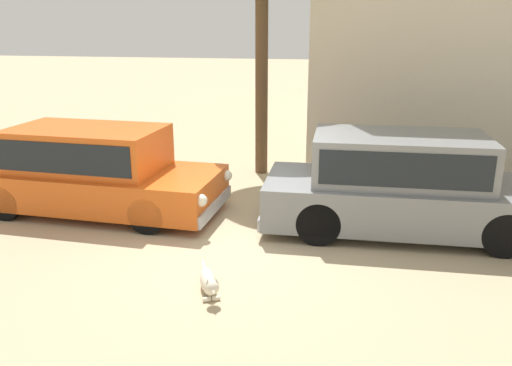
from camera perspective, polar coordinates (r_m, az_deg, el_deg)
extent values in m
plane|color=tan|center=(8.14, -1.48, -6.41)|extent=(80.00, 80.00, 0.00)
cube|color=#D15619|center=(9.73, -16.83, -0.29)|extent=(4.43, 1.98, 0.61)
cube|color=#D15619|center=(9.63, -17.85, 3.59)|extent=(2.68, 1.65, 0.73)
cube|color=black|center=(9.63, -17.85, 3.65)|extent=(2.48, 1.66, 0.51)
cube|color=#999BA0|center=(8.94, -4.63, -2.48)|extent=(0.21, 1.73, 0.20)
sphere|color=silver|center=(9.46, -3.21, 0.81)|extent=(0.20, 0.20, 0.20)
sphere|color=silver|center=(8.19, -5.99, -1.89)|extent=(0.20, 0.20, 0.20)
cube|color=red|center=(11.49, -24.38, 2.31)|extent=(0.05, 0.18, 0.18)
cylinder|color=black|center=(9.89, -7.94, -0.36)|extent=(0.62, 0.23, 0.61)
cylinder|color=black|center=(8.54, -11.70, -3.44)|extent=(0.62, 0.23, 0.61)
cylinder|color=black|center=(11.09, -20.63, 0.60)|extent=(0.62, 0.23, 0.61)
cylinder|color=black|center=(9.90, -25.56, -1.93)|extent=(0.62, 0.23, 0.61)
cube|color=slate|center=(8.73, 15.82, -1.97)|extent=(4.45, 1.82, 0.69)
cube|color=slate|center=(8.51, 15.32, 2.61)|extent=(2.68, 1.55, 0.74)
cube|color=black|center=(8.51, 15.32, 2.68)|extent=(2.46, 1.57, 0.52)
cube|color=#999BA0|center=(8.81, 1.42, -2.70)|extent=(0.15, 1.71, 0.20)
cube|color=red|center=(9.40, 2.08, 1.15)|extent=(0.04, 0.18, 0.18)
cube|color=red|center=(7.98, 0.68, -1.79)|extent=(0.04, 0.18, 0.18)
cylinder|color=black|center=(9.74, 23.05, -1.69)|extent=(0.68, 0.21, 0.67)
cylinder|color=black|center=(8.33, 25.37, -5.08)|extent=(0.68, 0.21, 0.67)
cylinder|color=black|center=(9.45, 7.28, -0.96)|extent=(0.68, 0.21, 0.67)
cylinder|color=black|center=(8.00, 6.80, -4.37)|extent=(0.68, 0.21, 0.67)
cylinder|color=beige|center=(6.56, -4.36, -12.36)|extent=(0.12, 0.10, 0.06)
cylinder|color=beige|center=(6.54, -5.36, -12.46)|extent=(0.12, 0.10, 0.06)
ellipsoid|color=beige|center=(6.73, -5.24, -10.58)|extent=(0.41, 0.61, 0.26)
sphere|color=beige|center=(6.37, -4.78, -11.20)|extent=(0.17, 0.17, 0.17)
cone|color=beige|center=(6.30, -4.65, -11.68)|extent=(0.13, 0.13, 0.09)
cone|color=beige|center=(6.34, -4.33, -10.54)|extent=(0.08, 0.08, 0.08)
cone|color=beige|center=(6.33, -5.27, -10.63)|extent=(0.08, 0.08, 0.08)
cylinder|color=beige|center=(7.04, -5.69, -8.97)|extent=(0.13, 0.21, 0.07)
cylinder|color=brown|center=(11.44, 0.61, 10.93)|extent=(0.27, 0.27, 4.02)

